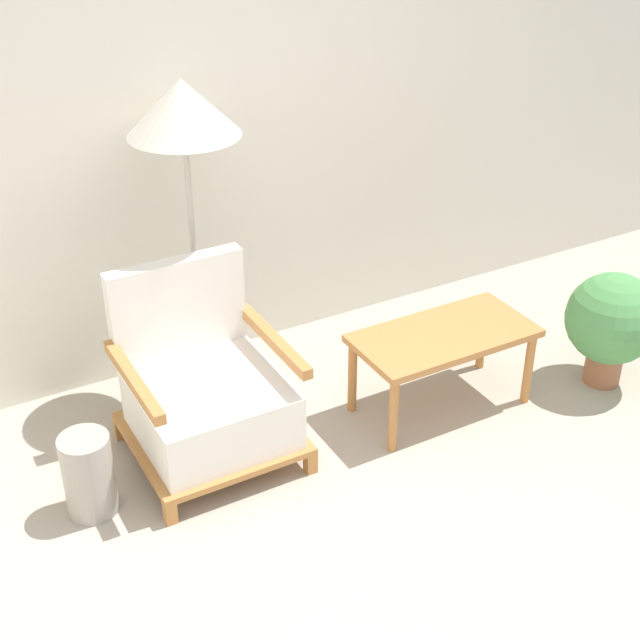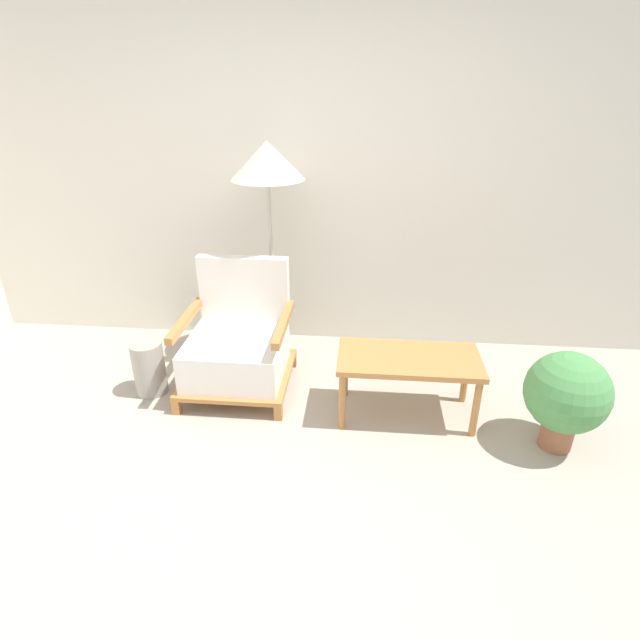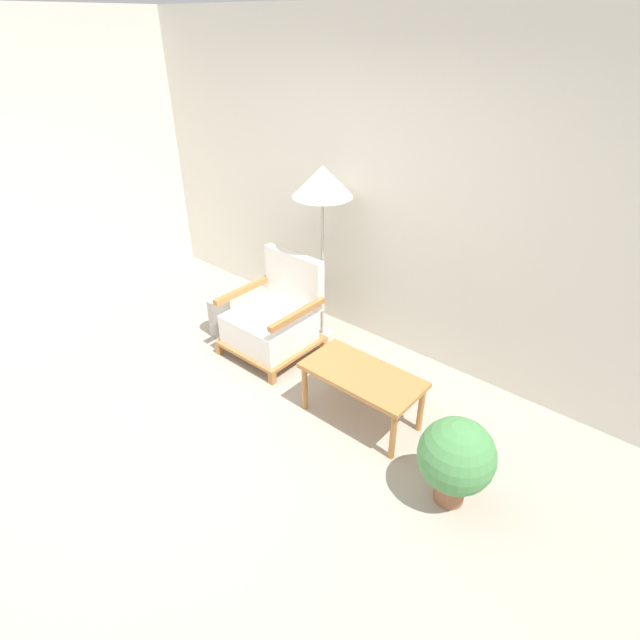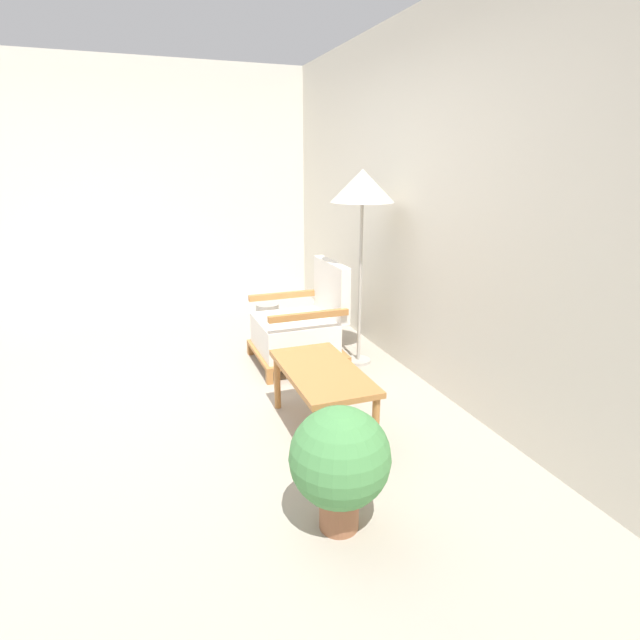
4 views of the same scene
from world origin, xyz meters
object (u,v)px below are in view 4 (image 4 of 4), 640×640
(armchair, at_px, (300,328))
(vase, at_px, (268,323))
(coffee_table, at_px, (322,377))
(floor_lamp, at_px, (362,191))
(potted_plant, at_px, (340,460))

(armchair, height_order, vase, armchair)
(armchair, relative_size, coffee_table, 0.98)
(vase, bearing_deg, floor_lamp, 38.24)
(coffee_table, bearing_deg, potted_plant, -15.30)
(armchair, relative_size, floor_lamp, 0.54)
(floor_lamp, bearing_deg, armchair, -109.94)
(floor_lamp, xyz_separation_m, coffee_table, (0.96, -0.69, -1.06))
(potted_plant, bearing_deg, armchair, 166.81)
(coffee_table, relative_size, potted_plant, 1.44)
(floor_lamp, bearing_deg, coffee_table, -35.82)
(armchair, relative_size, potted_plant, 1.41)
(armchair, height_order, potted_plant, armchair)
(coffee_table, bearing_deg, vase, 176.73)
(floor_lamp, distance_m, coffee_table, 1.59)
(floor_lamp, relative_size, vase, 4.24)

